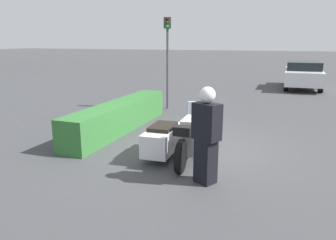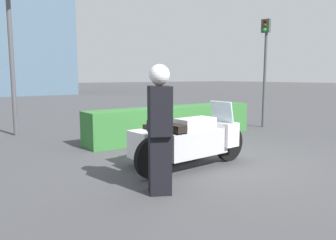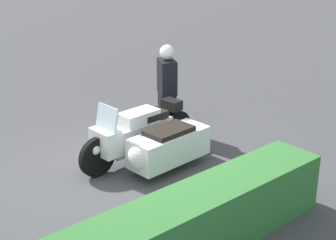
# 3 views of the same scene
# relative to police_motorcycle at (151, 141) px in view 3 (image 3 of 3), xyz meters

# --- Properties ---
(ground_plane) EXTENTS (160.00, 160.00, 0.00)m
(ground_plane) POSITION_rel_police_motorcycle_xyz_m (0.68, -0.07, -0.47)
(ground_plane) COLOR #424244
(police_motorcycle) EXTENTS (2.50, 1.18, 1.17)m
(police_motorcycle) POSITION_rel_police_motorcycle_xyz_m (0.00, 0.00, 0.00)
(police_motorcycle) COLOR black
(police_motorcycle) RESTS_ON ground
(officer_rider) EXTENTS (0.49, 0.57, 1.79)m
(officer_rider) POSITION_rel_police_motorcycle_xyz_m (-1.19, -0.96, 0.47)
(officer_rider) COLOR black
(officer_rider) RESTS_ON ground
(hedge_bush_curbside) EXTENTS (4.91, 0.76, 0.83)m
(hedge_bush_curbside) POSITION_rel_police_motorcycle_xyz_m (1.49, 2.29, -0.06)
(hedge_bush_curbside) COLOR #337033
(hedge_bush_curbside) RESTS_ON ground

